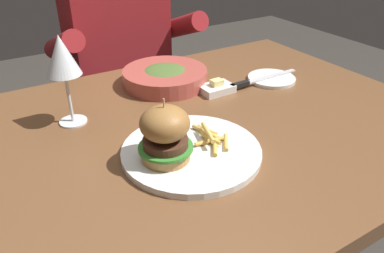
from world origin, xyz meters
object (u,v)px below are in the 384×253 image
(table_knife, at_px, (258,80))
(burger_sandwich, at_px, (165,134))
(diner_person, at_px, (122,84))
(butter_dish, at_px, (217,88))
(wine_glass, at_px, (62,58))
(main_plate, at_px, (191,151))
(soup_bowl, at_px, (165,76))
(bread_plate, at_px, (271,79))

(table_knife, bearing_deg, burger_sandwich, -152.92)
(diner_person, bearing_deg, butter_dish, -84.31)
(table_knife, relative_size, butter_dish, 2.66)
(wine_glass, height_order, diner_person, diner_person)
(butter_dish, distance_m, diner_person, 0.61)
(main_plate, xyz_separation_m, diner_person, (0.16, 0.80, -0.18))
(butter_dish, bearing_deg, soup_bowl, 127.72)
(main_plate, distance_m, soup_bowl, 0.36)
(main_plate, distance_m, wine_glass, 0.34)
(main_plate, bearing_deg, butter_dish, 45.80)
(main_plate, height_order, burger_sandwich, burger_sandwich)
(main_plate, height_order, bread_plate, main_plate)
(burger_sandwich, distance_m, bread_plate, 0.51)
(bread_plate, xyz_separation_m, soup_bowl, (-0.28, 0.14, 0.02))
(wine_glass, relative_size, butter_dish, 2.31)
(burger_sandwich, distance_m, soup_bowl, 0.39)
(main_plate, relative_size, burger_sandwich, 2.23)
(burger_sandwich, height_order, butter_dish, burger_sandwich)
(table_knife, xyz_separation_m, diner_person, (-0.19, 0.59, -0.19))
(bread_plate, bearing_deg, wine_glass, 174.70)
(burger_sandwich, bearing_deg, table_knife, 27.08)
(diner_person, bearing_deg, soup_bowl, -94.53)
(table_knife, distance_m, butter_dish, 0.13)
(burger_sandwich, xyz_separation_m, wine_glass, (-0.11, 0.26, 0.09))
(burger_sandwich, height_order, bread_plate, burger_sandwich)
(wine_glass, relative_size, bread_plate, 1.51)
(wine_glass, relative_size, diner_person, 0.18)
(wine_glass, distance_m, butter_dish, 0.41)
(burger_sandwich, relative_size, soup_bowl, 0.53)
(butter_dish, distance_m, soup_bowl, 0.15)
(wine_glass, xyz_separation_m, bread_plate, (0.56, -0.05, -0.15))
(burger_sandwich, distance_m, butter_dish, 0.36)
(wine_glass, xyz_separation_m, diner_person, (0.32, 0.54, -0.33))
(butter_dish, relative_size, soup_bowl, 0.38)
(main_plate, relative_size, wine_glass, 1.36)
(burger_sandwich, height_order, soup_bowl, burger_sandwich)
(bread_plate, distance_m, diner_person, 0.66)
(soup_bowl, bearing_deg, diner_person, 85.47)
(main_plate, xyz_separation_m, wine_glass, (-0.17, 0.26, 0.15))
(burger_sandwich, xyz_separation_m, soup_bowl, (0.18, 0.34, -0.04))
(butter_dish, bearing_deg, diner_person, 95.69)
(table_knife, xyz_separation_m, soup_bowl, (-0.22, 0.14, 0.01))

